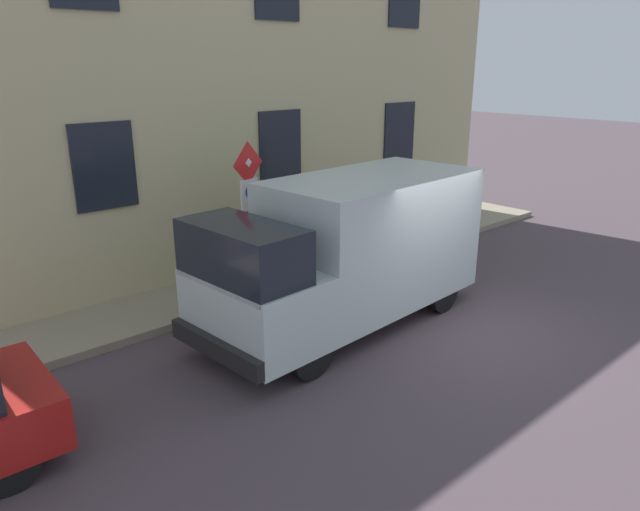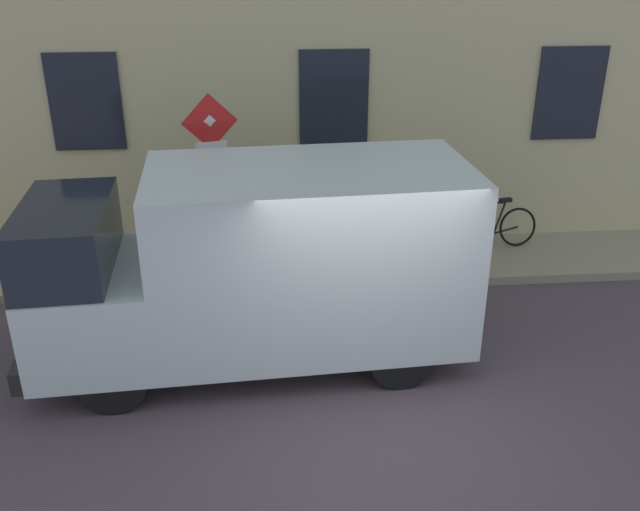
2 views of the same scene
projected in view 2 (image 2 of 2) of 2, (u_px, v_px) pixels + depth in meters
ground_plane at (371, 406)px, 8.08m from camera, size 80.00×80.00×0.00m
sidewalk_slab at (338, 264)px, 11.41m from camera, size 1.68×16.02×0.14m
sign_post_stacked at (212, 165)px, 9.90m from camera, size 0.20×0.55×2.74m
delivery_van at (261, 262)px, 8.49m from camera, size 2.33×5.44×2.50m
bicycle_black at (488, 227)px, 11.67m from camera, size 0.48×1.71×0.89m
bicycle_green at (430, 229)px, 11.60m from camera, size 0.46×1.71×0.89m
bicycle_orange at (371, 231)px, 11.53m from camera, size 0.46×1.72×0.89m
pedestrian at (378, 203)px, 11.14m from camera, size 0.44×0.48×1.72m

